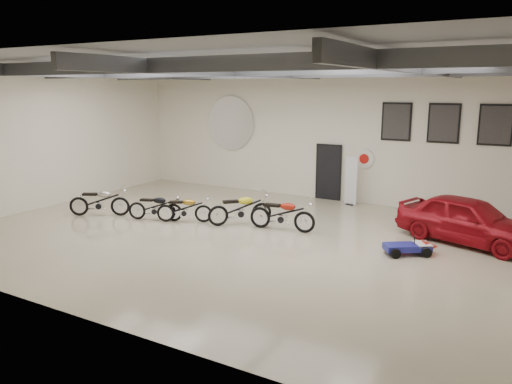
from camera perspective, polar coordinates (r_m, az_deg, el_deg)
The scene contains 19 objects.
floor at distance 14.79m, azimuth -2.34°, elevation -5.00°, with size 16.00×12.00×0.01m, color #BBAF8E.
ceiling at distance 14.17m, azimuth -2.51°, elevation 14.73°, with size 16.00×12.00×0.01m, color gray.
back_wall at distance 19.56m, azimuth 7.11°, elevation 6.53°, with size 16.00×0.02×5.00m, color white.
left_wall at distance 19.73m, azimuth -22.54°, elevation 5.76°, with size 0.02×12.00×5.00m, color white.
ceiling_beams at distance 14.16m, azimuth -2.50°, elevation 13.72°, with size 15.80×11.80×0.32m, color #515358, non-canonical shape.
door at distance 19.52m, azimuth 8.29°, elevation 2.19°, with size 0.92×0.08×2.10m, color black.
logo_plaque at distance 21.37m, azimuth -2.93°, elevation 7.86°, with size 2.30×0.06×1.16m, color silver, non-canonical shape.
poster_left at distance 18.52m, azimuth 15.75°, elevation 7.74°, with size 1.05×0.08×1.35m, color black, non-canonical shape.
poster_mid at distance 18.19m, azimuth 20.67°, elevation 7.36°, with size 1.05×0.08×1.35m, color black, non-canonical shape.
poster_right at distance 17.99m, azimuth 25.72°, elevation 6.91°, with size 1.05×0.08×1.35m, color black, non-canonical shape.
oil_sign at distance 18.95m, azimuth 12.29°, elevation 3.74°, with size 0.72×0.10×0.72m, color white, non-canonical shape.
banner_stand at distance 18.75m, azimuth 10.83°, elevation 1.30°, with size 0.50×0.20×1.84m, color white, non-canonical shape.
motorcycle_silver at distance 17.73m, azimuth -17.48°, elevation -0.96°, with size 2.01×0.62×1.04m, color silver, non-canonical shape.
motorcycle_black at distance 16.67m, azimuth -11.46°, elevation -1.62°, with size 1.81×0.56×0.94m, color silver, non-canonical shape.
motorcycle_gold at distance 16.30m, azimuth -8.19°, elevation -1.85°, with size 1.77×0.55×0.92m, color silver, non-canonical shape.
motorcycle_yellow at distance 15.86m, azimuth -1.84°, elevation -1.85°, with size 2.04×0.63×1.06m, color silver, non-canonical shape.
motorcycle_red at distance 15.21m, azimuth 2.99°, elevation -2.45°, with size 2.05×0.64×1.07m, color silver, non-canonical shape.
go_kart at distance 13.71m, azimuth 17.40°, elevation -5.77°, with size 1.46×0.66×0.53m, color navy, non-canonical shape.
vintage_car at distance 15.13m, azimuth 23.10°, elevation -2.95°, with size 3.92×1.58×1.34m, color maroon.
Camera 1 is at (7.61, -11.94, 4.29)m, focal length 35.00 mm.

